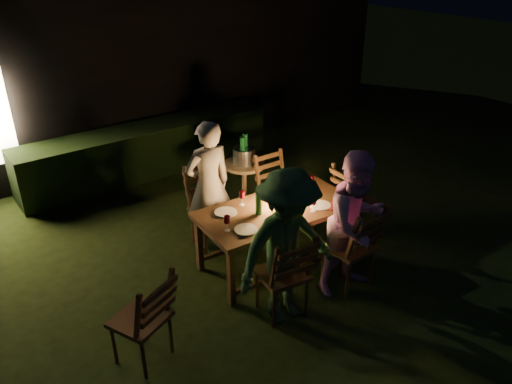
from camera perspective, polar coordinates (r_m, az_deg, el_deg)
garden_envelope at (r=10.40m, az=-16.25°, el=15.41°), size 40.00×40.00×3.20m
dining_table at (r=5.73m, az=2.41°, el=-2.50°), size 1.87×1.03×0.75m
chair_near_left at (r=5.19m, az=3.07°, el=-10.88°), size 0.54×0.57×1.05m
chair_near_right at (r=5.67m, az=10.64°, el=-7.62°), size 0.49×0.53×1.08m
chair_far_left at (r=6.28m, az=-5.05°, el=-3.42°), size 0.53×0.56×1.09m
chair_far_right at (r=6.74m, az=2.48°, el=-1.27°), size 0.46×0.50×1.02m
chair_end at (r=6.60m, az=11.17°, el=-2.37°), size 0.52×0.49×1.04m
chair_spare at (r=4.81m, az=-12.74°, el=-15.44°), size 0.61×0.63×1.02m
person_house_side at (r=6.09m, az=-5.45°, el=0.77°), size 0.63×0.44×1.64m
person_opp_right at (r=5.38m, az=11.40°, el=-3.57°), size 0.84×0.67×1.63m
person_opp_left at (r=4.86m, az=3.57°, el=-6.40°), size 1.12×0.69×1.66m
lantern at (r=5.68m, az=2.59°, el=-0.12°), size 0.16×0.16×0.35m
plate_far_left at (r=5.60m, az=-3.49°, el=-2.32°), size 0.25×0.25×0.01m
plate_near_left at (r=5.27m, az=-1.15°, el=-4.31°), size 0.25×0.25×0.01m
plate_far_right at (r=6.09m, az=4.74°, el=0.17°), size 0.25×0.25×0.01m
plate_near_right at (r=5.78m, az=7.34°, el=-1.50°), size 0.25×0.25×0.01m
wineglass_a at (r=5.72m, az=-1.63°, el=-0.71°), size 0.06×0.06×0.18m
wineglass_b at (r=5.23m, az=-3.32°, el=-3.59°), size 0.06×0.06×0.18m
wineglass_c at (r=5.62m, az=6.59°, el=-1.43°), size 0.06×0.06×0.18m
wineglass_d at (r=6.12m, az=6.27°, el=1.09°), size 0.06×0.06×0.18m
wineglass_e at (r=5.39m, az=3.38°, el=-2.61°), size 0.06×0.06×0.18m
bottle_table at (r=5.51m, az=0.31°, el=-1.25°), size 0.07×0.07×0.28m
napkin_left at (r=5.39m, az=3.04°, el=-3.60°), size 0.18×0.14×0.01m
napkin_right at (r=5.79m, az=8.61°, el=-1.58°), size 0.18×0.14×0.01m
phone at (r=5.19m, az=-1.35°, el=-4.95°), size 0.14×0.07×0.01m
side_table at (r=6.83m, az=-1.37°, el=2.62°), size 0.57×0.57×0.77m
ice_bucket at (r=6.75m, az=-1.39°, el=4.17°), size 0.30×0.30×0.22m
bottle_bucket_a at (r=6.68m, az=-1.54°, el=4.36°), size 0.07×0.07×0.32m
bottle_bucket_b at (r=6.79m, az=-1.24°, el=4.76°), size 0.07×0.07×0.32m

